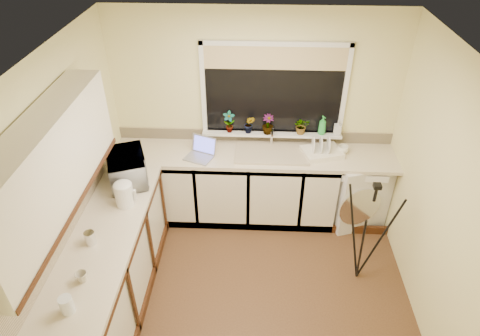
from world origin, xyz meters
name	(u,v)px	position (x,y,z in m)	size (l,w,h in m)	color
floor	(250,291)	(0.00, 0.00, 0.00)	(3.20, 3.20, 0.00)	brown
ceiling	(254,60)	(0.00, 0.00, 2.45)	(3.20, 3.20, 0.00)	white
wall_back	(255,116)	(0.00, 1.50, 1.23)	(3.20, 3.20, 0.00)	beige
wall_left	(68,192)	(-1.60, 0.00, 1.23)	(3.00, 3.00, 0.00)	beige
wall_right	(442,204)	(1.60, 0.00, 1.23)	(3.00, 3.00, 0.00)	beige
base_cabinet_back	(226,186)	(-0.33, 1.20, 0.43)	(2.55, 0.60, 0.86)	silver
base_cabinet_left	(108,282)	(-1.30, -0.30, 0.43)	(0.54, 2.40, 0.86)	silver
worktop_back	(254,155)	(0.00, 1.20, 0.88)	(3.20, 0.60, 0.04)	beige
worktop_left	(98,247)	(-1.30, -0.30, 0.88)	(0.60, 2.40, 0.04)	beige
upper_cabinet	(47,168)	(-1.44, -0.45, 1.80)	(0.28, 1.90, 0.70)	silver
splashback_left	(58,225)	(-1.59, -0.30, 1.12)	(0.02, 2.40, 0.45)	beige
splashback_back	(254,135)	(0.00, 1.49, 0.97)	(3.20, 0.02, 0.14)	beige
window_glass	(274,90)	(0.20, 1.49, 1.55)	(1.50, 0.02, 1.00)	black
window_blind	(275,58)	(0.20, 1.46, 1.92)	(1.50, 0.02, 0.25)	tan
windowsill	(272,133)	(0.20, 1.43, 1.04)	(1.60, 0.14, 0.03)	white
sink	(271,153)	(0.20, 1.20, 0.91)	(0.82, 0.46, 0.03)	tan
faucet	(272,137)	(0.20, 1.38, 1.02)	(0.03, 0.03, 0.24)	silver
washing_machine	(355,188)	(1.21, 1.22, 0.43)	(0.61, 0.59, 0.86)	silver
laptop	(201,152)	(-0.59, 1.13, 0.96)	(0.37, 0.36, 0.21)	gray
kettle	(124,195)	(-1.21, 0.25, 1.02)	(0.18, 0.18, 0.23)	white
dish_rack	(322,152)	(0.76, 1.21, 0.93)	(0.42, 0.32, 0.06)	white
tripod	(366,234)	(1.13, 0.26, 0.61)	(0.61, 0.61, 1.22)	black
glass_jug	(67,305)	(-1.30, -0.96, 0.97)	(0.10, 0.10, 0.14)	white
steel_jar	(90,238)	(-1.36, -0.28, 0.96)	(0.09, 0.09, 0.12)	silver
microwave	(127,168)	(-1.28, 0.64, 1.05)	(0.54, 0.36, 0.30)	silver
plant_a	(229,122)	(-0.29, 1.42, 1.18)	(0.14, 0.09, 0.26)	#999999
plant_b	(249,124)	(-0.06, 1.41, 1.16)	(0.12, 0.10, 0.22)	#999999
plant_c	(268,124)	(0.15, 1.41, 1.17)	(0.13, 0.13, 0.23)	#999999
plant_d	(302,126)	(0.54, 1.42, 1.15)	(0.18, 0.15, 0.20)	#999999
soap_bottle_green	(322,125)	(0.77, 1.42, 1.16)	(0.09, 0.09, 0.22)	green
soap_bottle_clear	(338,128)	(0.94, 1.41, 1.14)	(0.08, 0.08, 0.18)	#999999
cup_back	(343,150)	(1.00, 1.25, 0.95)	(0.12, 0.12, 0.10)	white
cup_left	(82,277)	(-1.29, -0.68, 0.94)	(0.09, 0.09, 0.09)	#C0B79E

